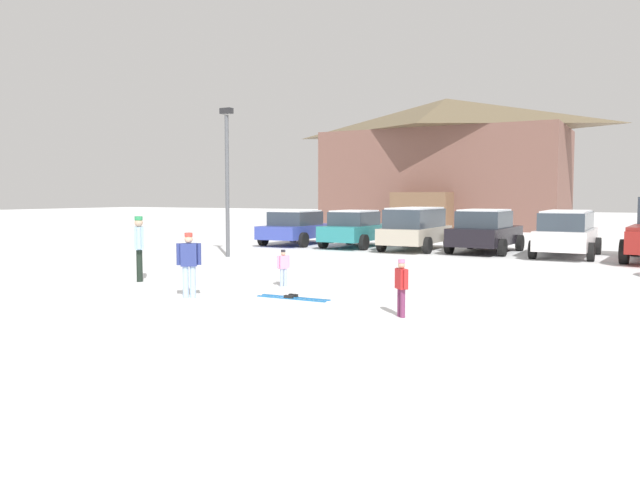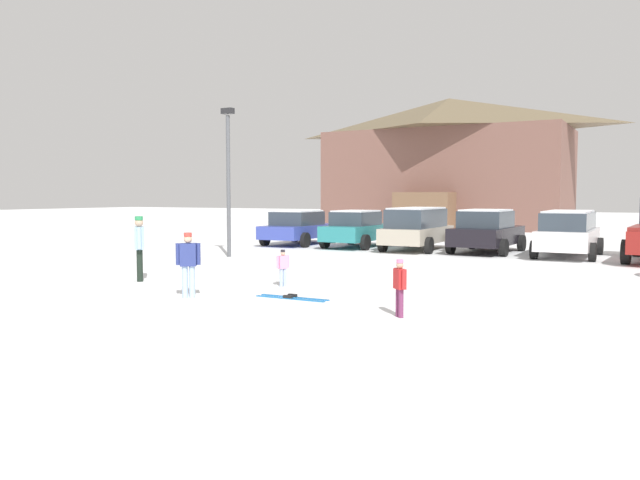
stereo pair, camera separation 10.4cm
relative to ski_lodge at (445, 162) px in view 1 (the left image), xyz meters
The scene contains 13 objects.
ground 34.35m from the ski_lodge, 82.36° to the right, with size 160.00×160.00×0.00m, color white.
ski_lodge is the anchor object (origin of this frame).
parked_blue_hatchback 18.81m from the ski_lodge, 94.20° to the right, with size 2.28×4.33×1.54m.
parked_teal_hatchback 18.90m from the ski_lodge, 85.18° to the right, with size 2.12×4.05×1.57m.
parked_beige_suv 19.47m from the ski_lodge, 77.08° to the right, with size 2.09×4.37×1.72m.
parked_black_sedan 20.04m from the ski_lodge, 69.18° to the right, with size 2.41×4.26×1.67m.
parked_white_suv 21.53m from the ski_lodge, 61.96° to the right, with size 2.13×4.49×1.66m.
skier_adult_in_blue_parka 30.90m from the ski_lodge, 88.12° to the right, with size 0.46×0.48×1.67m.
skier_child_in_red_jacket 33.39m from the ski_lodge, 74.97° to the right, with size 0.30×0.29×1.05m.
skier_child_in_pink_snowsuit 30.42m from the ski_lodge, 80.91° to the right, with size 0.22×0.29×0.89m.
skier_teen_in_navy_coat 32.61m from the ski_lodge, 83.17° to the right, with size 0.45×0.36×1.41m.
pair_of_skis 32.03m from the ski_lodge, 79.40° to the right, with size 1.66×0.29×0.08m.
lamp_post 24.45m from the ski_lodge, 91.85° to the right, with size 0.44×0.24×5.28m.
Camera 1 is at (7.94, -8.84, 2.20)m, focal length 35.00 mm.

